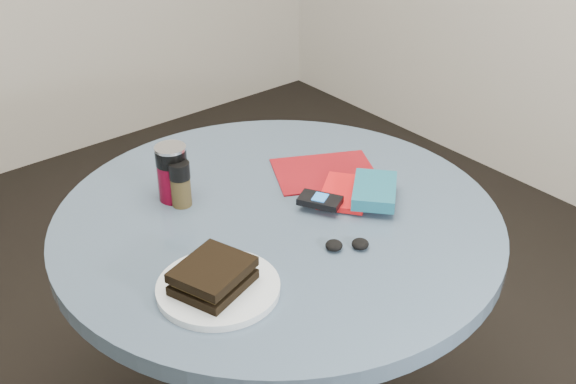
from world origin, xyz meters
TOP-DOWN VIEW (x-y plane):
  - table at (0.00, 0.00)m, footprint 1.00×1.00m
  - plate at (-0.25, -0.14)m, footprint 0.31×0.31m
  - sandwich at (-0.26, -0.13)m, footprint 0.17×0.15m
  - soda_can at (-0.14, 0.21)m, footprint 0.09×0.09m
  - pepper_grinder at (-0.14, 0.17)m, footprint 0.06×0.06m
  - magazine at (0.21, 0.08)m, footprint 0.30×0.27m
  - red_book at (0.17, -0.04)m, footprint 0.19×0.18m
  - novel at (0.21, -0.10)m, footprint 0.17×0.17m
  - mp3_player at (0.09, -0.04)m, footprint 0.09×0.11m
  - headphones at (0.03, -0.19)m, footprint 0.10×0.08m

SIDE VIEW (x-z plane):
  - table at x=0.00m, z-range 0.21..0.96m
  - magazine at x=0.21m, z-range 0.75..0.75m
  - plate at x=-0.25m, z-range 0.75..0.77m
  - headphones at x=0.03m, z-range 0.75..0.77m
  - red_book at x=0.17m, z-range 0.75..0.77m
  - mp3_player at x=0.09m, z-range 0.77..0.78m
  - novel at x=0.21m, z-range 0.77..0.80m
  - sandwich at x=-0.26m, z-range 0.77..0.81m
  - pepper_grinder at x=-0.14m, z-range 0.75..0.86m
  - soda_can at x=-0.14m, z-range 0.75..0.88m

